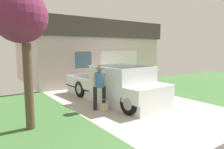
# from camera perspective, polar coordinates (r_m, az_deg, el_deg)

# --- Properties ---
(pickup_truck) EXTENTS (2.45, 5.52, 1.63)m
(pickup_truck) POSITION_cam_1_polar(r_m,az_deg,el_deg) (9.03, 1.94, -3.03)
(pickup_truck) COLOR white
(pickup_truck) RESTS_ON ground
(person_with_hat) EXTENTS (0.52, 0.42, 1.75)m
(person_with_hat) POSITION_cam_1_polar(r_m,az_deg,el_deg) (7.83, -3.54, -2.75)
(person_with_hat) COLOR black
(person_with_hat) RESTS_ON ground
(handbag) EXTENTS (0.29, 0.22, 0.44)m
(handbag) POSITION_cam_1_polar(r_m,az_deg,el_deg) (7.92, -2.47, -8.97)
(handbag) COLOR beige
(handbag) RESTS_ON ground
(house_with_garage) EXTENTS (9.46, 6.43, 4.23)m
(house_with_garage) POSITION_cam_1_polar(r_m,az_deg,el_deg) (15.99, -7.11, 6.50)
(house_with_garage) COLOR beige
(house_with_garage) RESTS_ON ground
(front_yard_tree) EXTENTS (1.58, 1.94, 4.25)m
(front_yard_tree) POSITION_cam_1_polar(r_m,az_deg,el_deg) (6.45, -24.85, 15.16)
(front_yard_tree) COLOR brown
(front_yard_tree) RESTS_ON ground
(wheeled_trash_bin) EXTENTS (0.60, 0.72, 1.02)m
(wheeled_trash_bin) POSITION_cam_1_polar(r_m,az_deg,el_deg) (13.92, 4.78, -0.16)
(wheeled_trash_bin) COLOR #424247
(wheeled_trash_bin) RESTS_ON ground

